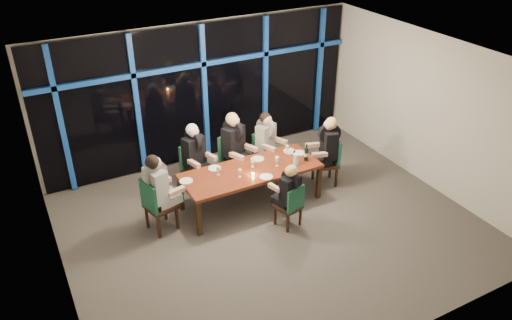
% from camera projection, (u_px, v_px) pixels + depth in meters
% --- Properties ---
extents(room, '(7.04, 7.00, 3.02)m').
position_uv_depth(room, '(274.00, 123.00, 7.98)').
color(room, '#55504B').
rests_on(room, ground).
extents(window_wall, '(6.86, 0.43, 2.94)m').
position_uv_depth(window_wall, '(204.00, 91.00, 10.47)').
color(window_wall, black).
rests_on(window_wall, ground).
extents(dining_table, '(2.60, 1.00, 0.75)m').
position_uv_depth(dining_table, '(251.00, 173.00, 9.25)').
color(dining_table, maroon).
rests_on(dining_table, ground).
extents(chair_far_left, '(0.57, 0.57, 0.99)m').
position_uv_depth(chair_far_left, '(194.00, 165.00, 9.75)').
color(chair_far_left, black).
rests_on(chair_far_left, ground).
extents(chair_far_mid, '(0.65, 0.65, 1.06)m').
position_uv_depth(chair_far_mid, '(232.00, 156.00, 9.98)').
color(chair_far_mid, black).
rests_on(chair_far_mid, ground).
extents(chair_far_right, '(0.58, 0.58, 0.96)m').
position_uv_depth(chair_far_right, '(264.00, 151.00, 10.29)').
color(chair_far_right, black).
rests_on(chair_far_right, ground).
extents(chair_end_left, '(0.58, 0.58, 1.02)m').
position_uv_depth(chair_end_left, '(156.00, 204.00, 8.56)').
color(chair_end_left, black).
rests_on(chair_end_left, ground).
extents(chair_end_right, '(0.57, 0.57, 1.00)m').
position_uv_depth(chair_end_right, '(330.00, 159.00, 9.97)').
color(chair_end_right, black).
rests_on(chair_end_right, ground).
extents(chair_near_mid, '(0.48, 0.48, 0.85)m').
position_uv_depth(chair_near_mid, '(291.00, 204.00, 8.71)').
color(chair_near_mid, black).
rests_on(chair_near_mid, ground).
extents(diner_far_left, '(0.58, 0.67, 0.96)m').
position_uv_depth(diner_far_left, '(195.00, 149.00, 9.50)').
color(diner_far_left, black).
rests_on(diner_far_left, ground).
extents(diner_far_mid, '(0.67, 0.72, 1.03)m').
position_uv_depth(diner_far_mid, '(235.00, 139.00, 9.73)').
color(diner_far_mid, black).
rests_on(diner_far_mid, ground).
extents(diner_far_right, '(0.60, 0.66, 0.94)m').
position_uv_depth(diner_far_right, '(267.00, 136.00, 10.06)').
color(diner_far_right, black).
rests_on(diner_far_right, ground).
extents(diner_end_left, '(0.69, 0.58, 1.00)m').
position_uv_depth(diner_end_left, '(158.00, 182.00, 8.42)').
color(diner_end_left, black).
rests_on(diner_end_left, ground).
extents(diner_end_right, '(0.68, 0.58, 0.97)m').
position_uv_depth(diner_end_right, '(327.00, 142.00, 9.76)').
color(diner_end_right, black).
rests_on(diner_end_right, ground).
extents(diner_near_mid, '(0.49, 0.58, 0.83)m').
position_uv_depth(diner_near_mid, '(289.00, 186.00, 8.59)').
color(diner_near_mid, black).
rests_on(diner_near_mid, ground).
extents(plate_far_left, '(0.24, 0.24, 0.01)m').
position_uv_depth(plate_far_left, '(215.00, 168.00, 9.24)').
color(plate_far_left, white).
rests_on(plate_far_left, dining_table).
extents(plate_far_mid, '(0.24, 0.24, 0.01)m').
position_uv_depth(plate_far_mid, '(258.00, 159.00, 9.55)').
color(plate_far_mid, white).
rests_on(plate_far_mid, dining_table).
extents(plate_far_right, '(0.24, 0.24, 0.01)m').
position_uv_depth(plate_far_right, '(289.00, 151.00, 9.82)').
color(plate_far_right, white).
rests_on(plate_far_right, dining_table).
extents(plate_end_left, '(0.24, 0.24, 0.01)m').
position_uv_depth(plate_end_left, '(186.00, 181.00, 8.85)').
color(plate_end_left, white).
rests_on(plate_end_left, dining_table).
extents(plate_end_right, '(0.24, 0.24, 0.01)m').
position_uv_depth(plate_end_right, '(299.00, 153.00, 9.76)').
color(plate_end_right, white).
rests_on(plate_end_right, dining_table).
extents(plate_near_mid, '(0.24, 0.24, 0.01)m').
position_uv_depth(plate_near_mid, '(266.00, 177.00, 8.98)').
color(plate_near_mid, white).
rests_on(plate_near_mid, dining_table).
extents(wine_bottle, '(0.08, 0.08, 0.34)m').
position_uv_depth(wine_bottle, '(306.00, 154.00, 9.46)').
color(wine_bottle, black).
rests_on(wine_bottle, dining_table).
extents(water_pitcher, '(0.13, 0.11, 0.20)m').
position_uv_depth(water_pitcher, '(296.00, 159.00, 9.35)').
color(water_pitcher, silver).
rests_on(water_pitcher, dining_table).
extents(tea_light, '(0.05, 0.05, 0.03)m').
position_uv_depth(tea_light, '(253.00, 174.00, 9.04)').
color(tea_light, '#FFAB4C').
rests_on(tea_light, dining_table).
extents(wine_glass_a, '(0.06, 0.06, 0.16)m').
position_uv_depth(wine_glass_a, '(240.00, 171.00, 8.93)').
color(wine_glass_a, silver).
rests_on(wine_glass_a, dining_table).
extents(wine_glass_b, '(0.07, 0.07, 0.18)m').
position_uv_depth(wine_glass_b, '(253.00, 161.00, 9.24)').
color(wine_glass_b, silver).
rests_on(wine_glass_b, dining_table).
extents(wine_glass_c, '(0.07, 0.07, 0.19)m').
position_uv_depth(wine_glass_c, '(277.00, 159.00, 9.26)').
color(wine_glass_c, silver).
rests_on(wine_glass_c, dining_table).
extents(wine_glass_d, '(0.07, 0.07, 0.18)m').
position_uv_depth(wine_glass_d, '(218.00, 169.00, 8.99)').
color(wine_glass_d, white).
rests_on(wine_glass_d, dining_table).
extents(wine_glass_e, '(0.07, 0.07, 0.17)m').
position_uv_depth(wine_glass_e, '(287.00, 148.00, 9.70)').
color(wine_glass_e, white).
rests_on(wine_glass_e, dining_table).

